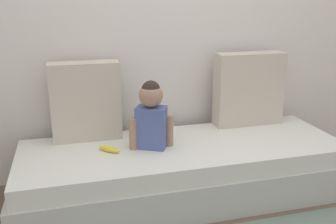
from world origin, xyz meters
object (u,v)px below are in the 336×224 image
(toddler, at_px, (151,114))
(banana, at_px, (109,149))
(throw_pillow_right, at_px, (249,89))
(throw_pillow_left, at_px, (86,101))
(couch, at_px, (183,170))

(toddler, distance_m, banana, 0.37)
(throw_pillow_right, xyz_separation_m, banana, (-1.16, -0.29, -0.27))
(throw_pillow_left, xyz_separation_m, banana, (0.12, -0.29, -0.26))
(throw_pillow_left, bearing_deg, throw_pillow_right, 0.00)
(toddler, bearing_deg, couch, -3.96)
(couch, xyz_separation_m, toddler, (-0.23, 0.02, 0.44))
(couch, distance_m, throw_pillow_right, 0.86)
(couch, bearing_deg, throw_pillow_right, 25.38)
(throw_pillow_left, distance_m, throw_pillow_right, 1.28)
(throw_pillow_right, distance_m, banana, 1.22)
(toddler, bearing_deg, banana, -179.47)
(couch, xyz_separation_m, banana, (-0.52, 0.01, 0.22))
(couch, relative_size, toddler, 4.94)
(couch, relative_size, throw_pillow_right, 4.02)
(throw_pillow_left, relative_size, toddler, 1.20)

